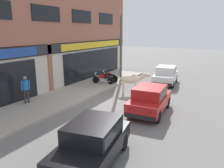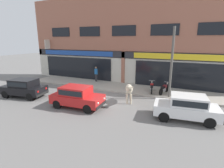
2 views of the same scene
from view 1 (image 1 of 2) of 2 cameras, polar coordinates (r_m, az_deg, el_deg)
The scene contains 11 objects.
ground_plane at distance 13.12m, azimuth 2.23°, elevation -5.32°, with size 90.00×90.00×0.00m, color slate.
sidewalk at distance 15.13m, azimuth -10.97°, elevation -2.68°, with size 19.00×3.32×0.14m, color #A8A093.
shop_building at distance 15.83m, azimuth -17.21°, elevation 13.09°, with size 23.00×1.40×8.97m.
cow at distance 15.15m, azimuth 5.06°, elevation 1.20°, with size 1.09×2.04×1.61m.
car_0 at distance 7.37m, azimuth -5.03°, elevation -14.45°, with size 3.78×2.14×1.46m.
car_1 at distance 11.74m, azimuth 9.87°, elevation -3.66°, with size 3.69×1.83×1.46m.
car_2 at distance 18.41m, azimuth 13.86°, elevation 2.49°, with size 3.74×1.99×1.46m.
motorcycle_0 at distance 17.46m, azimuth -2.35°, elevation 1.33°, with size 0.61×1.79×0.88m.
motorcycle_1 at distance 18.34m, azimuth -0.74°, elevation 1.94°, with size 0.69×1.78×0.88m.
pedestrian at distance 13.58m, azimuth -21.65°, elevation -0.69°, with size 0.46×0.32×1.60m.
utility_pole at distance 18.08m, azimuth 2.35°, elevation 9.03°, with size 0.18×0.18×5.31m, color #595651.
Camera 1 is at (-11.11, -5.50, 4.30)m, focal length 35.00 mm.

